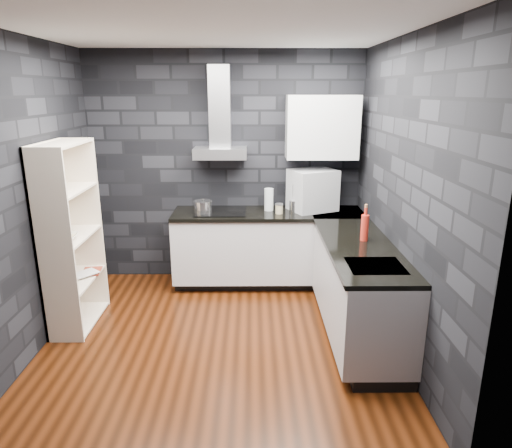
{
  "coord_description": "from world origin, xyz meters",
  "views": [
    {
      "loc": [
        0.32,
        -3.8,
        2.24
      ],
      "look_at": [
        0.35,
        0.45,
        1.0
      ],
      "focal_mm": 32.0,
      "sensor_mm": 36.0,
      "label": 1
    }
  ],
  "objects_px": {
    "pot": "(203,207)",
    "glass_vase": "(269,200)",
    "fruit_bowl": "(66,237)",
    "storage_jar": "(279,209)",
    "appliance_garage": "(313,191)",
    "red_bottle": "(365,228)",
    "utensil_crock": "(294,206)",
    "bookshelf": "(71,237)"
  },
  "relations": [
    {
      "from": "pot",
      "to": "red_bottle",
      "type": "bearing_deg",
      "value": -31.72
    },
    {
      "from": "storage_jar",
      "to": "bookshelf",
      "type": "relative_size",
      "value": 0.06
    },
    {
      "from": "glass_vase",
      "to": "bookshelf",
      "type": "xyz_separation_m",
      "value": [
        -1.93,
        -1.0,
        -0.13
      ]
    },
    {
      "from": "storage_jar",
      "to": "pot",
      "type": "bearing_deg",
      "value": 178.93
    },
    {
      "from": "storage_jar",
      "to": "red_bottle",
      "type": "height_order",
      "value": "red_bottle"
    },
    {
      "from": "utensil_crock",
      "to": "fruit_bowl",
      "type": "distance_m",
      "value": 2.45
    },
    {
      "from": "pot",
      "to": "storage_jar",
      "type": "relative_size",
      "value": 2.01
    },
    {
      "from": "pot",
      "to": "fruit_bowl",
      "type": "bearing_deg",
      "value": -139.88
    },
    {
      "from": "storage_jar",
      "to": "appliance_garage",
      "type": "relative_size",
      "value": 0.2
    },
    {
      "from": "pot",
      "to": "glass_vase",
      "type": "distance_m",
      "value": 0.77
    },
    {
      "from": "utensil_crock",
      "to": "glass_vase",
      "type": "bearing_deg",
      "value": 167.36
    },
    {
      "from": "appliance_garage",
      "to": "glass_vase",
      "type": "bearing_deg",
      "value": 157.15
    },
    {
      "from": "pot",
      "to": "glass_vase",
      "type": "height_order",
      "value": "glass_vase"
    },
    {
      "from": "appliance_garage",
      "to": "red_bottle",
      "type": "relative_size",
      "value": 2.03
    },
    {
      "from": "storage_jar",
      "to": "fruit_bowl",
      "type": "relative_size",
      "value": 0.46
    },
    {
      "from": "pot",
      "to": "fruit_bowl",
      "type": "height_order",
      "value": "pot"
    },
    {
      "from": "glass_vase",
      "to": "appliance_garage",
      "type": "bearing_deg",
      "value": 1.69
    },
    {
      "from": "storage_jar",
      "to": "appliance_garage",
      "type": "distance_m",
      "value": 0.46
    },
    {
      "from": "pot",
      "to": "bookshelf",
      "type": "distance_m",
      "value": 1.46
    },
    {
      "from": "pot",
      "to": "fruit_bowl",
      "type": "relative_size",
      "value": 0.92
    },
    {
      "from": "glass_vase",
      "to": "appliance_garage",
      "type": "height_order",
      "value": "appliance_garage"
    },
    {
      "from": "glass_vase",
      "to": "utensil_crock",
      "type": "distance_m",
      "value": 0.3
    },
    {
      "from": "appliance_garage",
      "to": "bookshelf",
      "type": "relative_size",
      "value": 0.28
    },
    {
      "from": "bookshelf",
      "to": "fruit_bowl",
      "type": "bearing_deg",
      "value": -109.8
    },
    {
      "from": "pot",
      "to": "red_bottle",
      "type": "relative_size",
      "value": 0.83
    },
    {
      "from": "storage_jar",
      "to": "utensil_crock",
      "type": "relative_size",
      "value": 0.76
    },
    {
      "from": "glass_vase",
      "to": "fruit_bowl",
      "type": "height_order",
      "value": "glass_vase"
    },
    {
      "from": "pot",
      "to": "storage_jar",
      "type": "bearing_deg",
      "value": -1.07
    },
    {
      "from": "glass_vase",
      "to": "red_bottle",
      "type": "distance_m",
      "value": 1.41
    },
    {
      "from": "red_bottle",
      "to": "bookshelf",
      "type": "xyz_separation_m",
      "value": [
        -2.78,
        0.13,
        -0.12
      ]
    },
    {
      "from": "utensil_crock",
      "to": "storage_jar",
      "type": "bearing_deg",
      "value": -153.62
    },
    {
      "from": "pot",
      "to": "utensil_crock",
      "type": "distance_m",
      "value": 1.04
    },
    {
      "from": "pot",
      "to": "utensil_crock",
      "type": "height_order",
      "value": "utensil_crock"
    },
    {
      "from": "pot",
      "to": "appliance_garage",
      "type": "relative_size",
      "value": 0.41
    },
    {
      "from": "pot",
      "to": "storage_jar",
      "type": "height_order",
      "value": "pot"
    },
    {
      "from": "utensil_crock",
      "to": "red_bottle",
      "type": "height_order",
      "value": "red_bottle"
    },
    {
      "from": "red_bottle",
      "to": "bookshelf",
      "type": "distance_m",
      "value": 2.78
    },
    {
      "from": "bookshelf",
      "to": "utensil_crock",
      "type": "bearing_deg",
      "value": 3.13
    },
    {
      "from": "storage_jar",
      "to": "fruit_bowl",
      "type": "distance_m",
      "value": 2.26
    },
    {
      "from": "utensil_crock",
      "to": "appliance_garage",
      "type": "xyz_separation_m",
      "value": [
        0.22,
        0.08,
        0.16
      ]
    },
    {
      "from": "bookshelf",
      "to": "red_bottle",
      "type": "bearing_deg",
      "value": -22.38
    },
    {
      "from": "glass_vase",
      "to": "storage_jar",
      "type": "height_order",
      "value": "glass_vase"
    }
  ]
}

